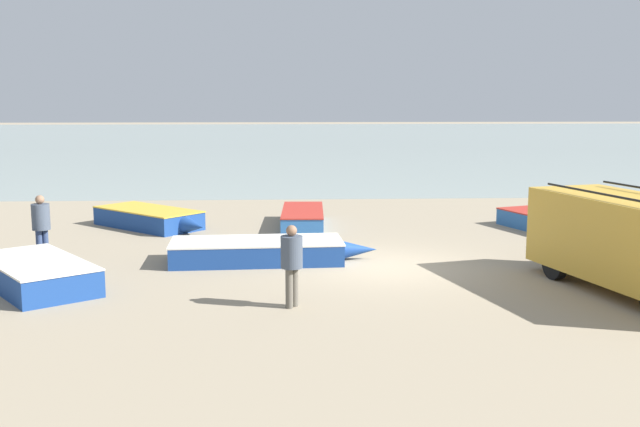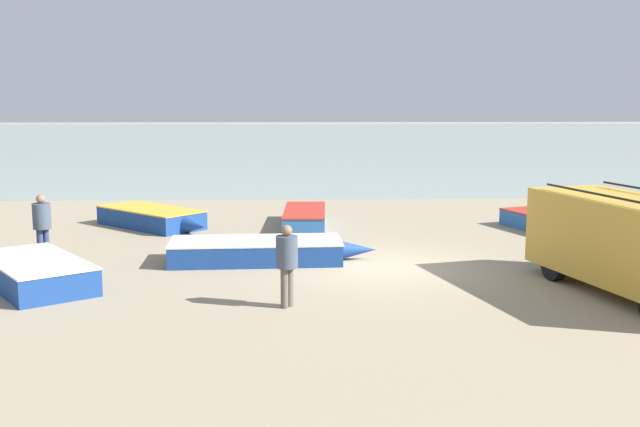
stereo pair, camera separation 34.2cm
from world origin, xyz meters
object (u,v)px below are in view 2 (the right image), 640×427
(parked_van, at_px, (635,243))
(fishing_rowboat_2, at_px, (261,251))
(fishing_rowboat_0, at_px, (153,218))
(fishing_rowboat_1, at_px, (559,225))
(fisherman_0, at_px, (287,258))
(fisherman_1, at_px, (42,221))
(fishing_rowboat_3, at_px, (33,272))
(fishing_rowboat_4, at_px, (305,217))

(parked_van, height_order, fishing_rowboat_2, parked_van)
(fishing_rowboat_0, bearing_deg, fishing_rowboat_1, 35.36)
(fishing_rowboat_1, bearing_deg, fisherman_0, -66.57)
(parked_van, bearing_deg, fisherman_1, 59.84)
(fishing_rowboat_3, xyz_separation_m, fisherman_1, (-0.61, 2.52, 0.70))
(fishing_rowboat_2, distance_m, fishing_rowboat_4, 5.34)
(fishing_rowboat_4, distance_m, fisherman_0, 9.37)
(fishing_rowboat_2, relative_size, fisherman_1, 3.11)
(fishing_rowboat_4, bearing_deg, fishing_rowboat_0, 93.56)
(parked_van, relative_size, fishing_rowboat_2, 1.07)
(fishing_rowboat_0, distance_m, fisherman_0, 10.22)
(fishing_rowboat_4, height_order, fisherman_0, fisherman_0)
(fisherman_1, bearing_deg, fishing_rowboat_2, -141.50)
(fishing_rowboat_1, bearing_deg, parked_van, -27.56)
(fishing_rowboat_3, distance_m, fishing_rowboat_4, 9.60)
(parked_van, relative_size, fishing_rowboat_1, 1.20)
(fishing_rowboat_4, bearing_deg, fisherman_0, 179.35)
(fishing_rowboat_1, relative_size, fishing_rowboat_2, 0.89)
(fishing_rowboat_2, height_order, fishing_rowboat_3, fishing_rowboat_3)
(fishing_rowboat_1, bearing_deg, fishing_rowboat_3, -87.07)
(fishing_rowboat_0, relative_size, fisherman_1, 2.35)
(fishing_rowboat_3, height_order, fishing_rowboat_4, fishing_rowboat_3)
(parked_van, relative_size, fisherman_1, 3.32)
(fishing_rowboat_2, height_order, fisherman_1, fisherman_1)
(fisherman_0, bearing_deg, parked_van, 43.51)
(fishing_rowboat_2, bearing_deg, fisherman_0, -83.19)
(fishing_rowboat_0, height_order, fisherman_1, fisherman_1)
(fishing_rowboat_4, bearing_deg, fishing_rowboat_1, -99.77)
(fishing_rowboat_1, distance_m, fisherman_1, 14.72)
(parked_van, bearing_deg, fishing_rowboat_4, 23.28)
(fishing_rowboat_2, xyz_separation_m, fishing_rowboat_3, (-4.89, -2.24, 0.03))
(fishing_rowboat_0, bearing_deg, parked_van, 5.68)
(parked_van, xyz_separation_m, fisherman_1, (-13.40, 3.74, -0.11))
(parked_van, distance_m, fishing_rowboat_0, 14.39)
(fishing_rowboat_3, xyz_separation_m, fisherman_0, (5.59, -1.88, 0.68))
(fishing_rowboat_1, bearing_deg, fishing_rowboat_2, -87.91)
(fishing_rowboat_2, bearing_deg, fishing_rowboat_1, 19.42)
(fishing_rowboat_0, bearing_deg, fishing_rowboat_3, -57.41)
(fishing_rowboat_0, height_order, fishing_rowboat_2, fishing_rowboat_0)
(fishing_rowboat_1, xyz_separation_m, fisherman_0, (-8.12, -7.72, 0.71))
(fishing_rowboat_1, bearing_deg, fishing_rowboat_4, -122.05)
(parked_van, height_order, fishing_rowboat_0, parked_van)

